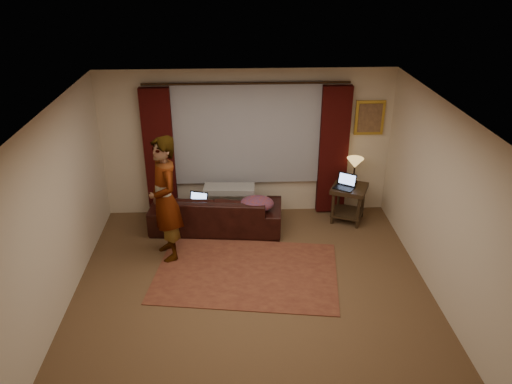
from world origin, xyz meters
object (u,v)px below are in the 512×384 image
person (165,200)px  laptop_sofa (196,201)px  end_table (348,203)px  tiffany_lamp (354,171)px  sofa (216,205)px  laptop_table (344,182)px

person → laptop_sofa: bearing=128.7°
end_table → tiffany_lamp: (0.09, 0.15, 0.56)m
sofa → laptop_table: bearing=-171.8°
laptop_sofa → laptop_table: 2.52m
tiffany_lamp → laptop_table: 0.32m
end_table → person: 3.25m
tiffany_lamp → laptop_table: size_ratio=1.30×
tiffany_lamp → end_table: bearing=-122.1°
sofa → laptop_table: size_ratio=6.19×
laptop_table → person: size_ratio=0.18×
tiffany_lamp → person: size_ratio=0.23×
sofa → laptop_sofa: (-0.32, -0.08, 0.11)m
laptop_table → person: 3.06m
end_table → tiffany_lamp: size_ratio=1.43×
sofa → person: (-0.72, -0.83, 0.54)m
laptop_sofa → end_table: size_ratio=0.52×
end_table → laptop_table: bearing=-149.4°
laptop_sofa → person: bearing=-100.6°
laptop_sofa → tiffany_lamp: size_ratio=0.74×
tiffany_lamp → person: person is taller
laptop_table → tiffany_lamp: bearing=79.7°
tiffany_lamp → person: bearing=-159.8°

